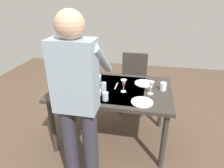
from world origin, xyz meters
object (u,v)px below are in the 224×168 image
object	(u,v)px
dining_table	(112,94)
wine_glass_left	(151,85)
water_cup_near_left	(105,96)
serving_bowl_pasta	(90,78)
person_server	(77,99)
water_cup_near_right	(103,87)
wine_bottle	(81,79)
wine_glass_right	(124,83)
side_bowl_salad	(93,93)
dinner_plate_far	(144,83)
water_cup_far_left	(163,86)
dinner_plate_near	(142,102)
chair_near	(134,78)

from	to	relation	value
dining_table	wine_glass_left	world-z (taller)	wine_glass_left
water_cup_near_left	serving_bowl_pasta	world-z (taller)	water_cup_near_left
person_server	water_cup_near_right	xyz separation A→B (m)	(-0.07, -0.63, -0.17)
serving_bowl_pasta	wine_bottle	bearing A→B (deg)	83.00
person_server	water_cup_near_left	world-z (taller)	person_server
wine_glass_right	serving_bowl_pasta	world-z (taller)	wine_glass_right
water_cup_near_left	side_bowl_salad	world-z (taller)	water_cup_near_left
dinner_plate_far	side_bowl_salad	bearing A→B (deg)	37.70
wine_bottle	water_cup_far_left	size ratio (longest dim) A/B	3.11
wine_bottle	water_cup_near_left	distance (m)	0.43
dinner_plate_near	water_cup_far_left	bearing A→B (deg)	-123.54
wine_bottle	water_cup_far_left	bearing A→B (deg)	-173.09
water_cup_near_left	serving_bowl_pasta	bearing A→B (deg)	-55.94
serving_bowl_pasta	dining_table	bearing A→B (deg)	153.14
person_server	serving_bowl_pasta	distance (m)	0.91
dinner_plate_near	water_cup_near_right	bearing A→B (deg)	-22.97
person_server	dinner_plate_near	size ratio (longest dim) A/B	7.34
wine_glass_right	water_cup_far_left	world-z (taller)	wine_glass_right
side_bowl_salad	dining_table	bearing A→B (deg)	-126.76
water_cup_near_left	dinner_plate_far	xyz separation A→B (m)	(-0.38, -0.49, -0.04)
water_cup_far_left	water_cup_near_left	bearing A→B (deg)	30.57
wine_glass_right	dinner_plate_near	size ratio (longest dim) A/B	0.66
water_cup_near_right	side_bowl_salad	world-z (taller)	water_cup_near_right
water_cup_near_right	dinner_plate_near	xyz separation A→B (m)	(-0.46, 0.20, -0.04)
dinner_plate_near	dinner_plate_far	size ratio (longest dim) A/B	1.00
dining_table	water_cup_far_left	world-z (taller)	water_cup_far_left
chair_near	dinner_plate_near	world-z (taller)	chair_near
water_cup_near_right	side_bowl_salad	xyz separation A→B (m)	(0.08, 0.14, -0.01)
person_server	dinner_plate_far	xyz separation A→B (m)	(-0.53, -0.90, -0.21)
person_server	wine_glass_left	xyz separation A→B (m)	(-0.61, -0.64, -0.11)
wine_glass_left	water_cup_far_left	xyz separation A→B (m)	(-0.14, -0.12, -0.06)
person_server	wine_glass_left	world-z (taller)	person_server
serving_bowl_pasta	wine_glass_right	bearing A→B (deg)	153.31
side_bowl_salad	dinner_plate_far	world-z (taller)	side_bowl_salad
person_server	water_cup_near_left	xyz separation A→B (m)	(-0.15, -0.41, -0.17)
serving_bowl_pasta	dinner_plate_far	xyz separation A→B (m)	(-0.70, -0.02, -0.03)
dining_table	dinner_plate_near	distance (m)	0.48
water_cup_far_left	dinner_plate_far	bearing A→B (deg)	-30.63
wine_bottle	wine_glass_right	size ratio (longest dim) A/B	1.96
dining_table	wine_glass_right	distance (m)	0.25
wine_bottle	wine_glass_left	bearing A→B (deg)	179.49
water_cup_near_right	dinner_plate_far	size ratio (longest dim) A/B	0.42
dining_table	person_server	world-z (taller)	person_server
person_server	dinner_plate_far	size ratio (longest dim) A/B	7.34
water_cup_near_right	serving_bowl_pasta	distance (m)	0.35
wine_glass_left	water_cup_near_left	xyz separation A→B (m)	(0.47, 0.24, -0.06)
wine_glass_left	dinner_plate_far	xyz separation A→B (m)	(0.09, -0.26, -0.10)
person_server	dinner_plate_far	distance (m)	1.07
chair_near	water_cup_near_left	world-z (taller)	chair_near
wine_glass_left	side_bowl_salad	xyz separation A→B (m)	(0.62, 0.16, -0.07)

